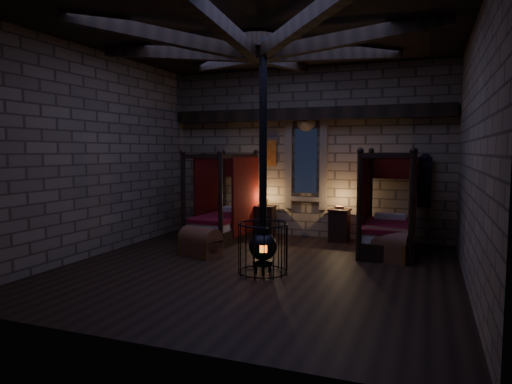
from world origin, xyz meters
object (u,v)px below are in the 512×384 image
(trunk_right, at_px, (387,246))
(stove, at_px, (263,241))
(bed_right, at_px, (388,228))
(trunk_left, at_px, (200,243))
(bed_left, at_px, (224,219))

(trunk_right, distance_m, stove, 2.66)
(bed_right, xyz_separation_m, trunk_left, (-3.59, -1.74, -0.26))
(bed_left, relative_size, trunk_left, 2.23)
(bed_left, bearing_deg, bed_right, 3.69)
(stove, bearing_deg, bed_left, 105.60)
(bed_left, bearing_deg, trunk_right, -7.98)
(bed_left, bearing_deg, stove, -49.55)
(trunk_right, xyz_separation_m, stove, (-1.96, -1.78, 0.28))
(bed_right, bearing_deg, trunk_left, -154.69)
(trunk_right, bearing_deg, stove, -121.81)
(bed_left, bearing_deg, trunk_left, -78.24)
(trunk_left, bearing_deg, bed_right, 43.65)
(trunk_left, relative_size, stove, 0.23)
(bed_right, xyz_separation_m, trunk_right, (0.06, -0.80, -0.23))
(trunk_left, xyz_separation_m, stove, (1.68, -0.84, 0.31))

